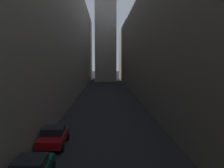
{
  "coord_description": "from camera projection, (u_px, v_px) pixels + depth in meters",
  "views": [
    {
      "loc": [
        -0.3,
        7.29,
        6.63
      ],
      "look_at": [
        0.0,
        17.18,
        5.7
      ],
      "focal_mm": 37.59,
      "sensor_mm": 36.0,
      "label": 1
    }
  ],
  "objects": [
    {
      "name": "ground_plane",
      "position": [
        107.0,
        100.0,
        41.14
      ],
      "size": [
        264.0,
        264.0,
        0.0
      ],
      "primitive_type": "plane",
      "color": "black"
    },
    {
      "name": "parked_car_left_far",
      "position": [
        53.0,
        136.0,
        18.59
      ],
      "size": [
        2.06,
        3.9,
        1.48
      ],
      "rotation": [
        0.0,
        0.0,
        1.57
      ],
      "color": "maroon",
      "rests_on": "ground"
    },
    {
      "name": "building_block_right",
      "position": [
        177.0,
        48.0,
        42.67
      ],
      "size": [
        14.87,
        108.0,
        18.45
      ],
      "primitive_type": "cube",
      "color": "#60594F",
      "rests_on": "ground"
    },
    {
      "name": "building_block_left",
      "position": [
        34.0,
        35.0,
        41.68
      ],
      "size": [
        14.76,
        108.0,
        22.75
      ],
      "primitive_type": "cube",
      "color": "gray",
      "rests_on": "ground"
    }
  ]
}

